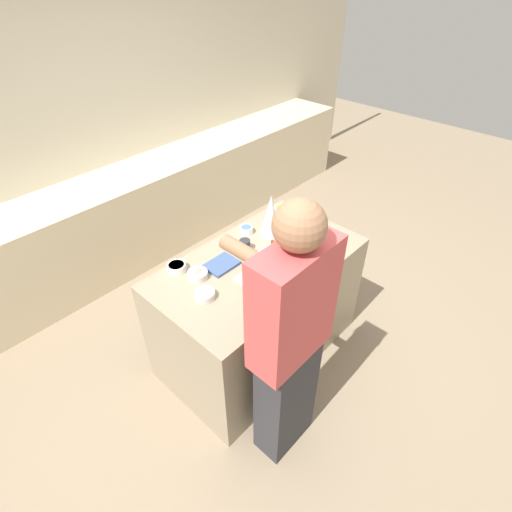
{
  "coord_description": "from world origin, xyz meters",
  "views": [
    {
      "loc": [
        -1.53,
        -1.39,
        2.54
      ],
      "look_at": [
        -0.03,
        0.0,
        0.94
      ],
      "focal_mm": 28.0,
      "sensor_mm": 36.0,
      "label": 1
    }
  ],
  "objects_px": {
    "candy_bowl_front_corner": "(282,209)",
    "candy_bowl_far_right": "(295,234)",
    "baking_tray": "(269,274)",
    "person": "(289,344)",
    "candy_bowl_far_left": "(205,295)",
    "mug": "(245,245)",
    "candy_bowl_center_rear": "(198,274)",
    "candy_bowl_behind_tray": "(246,230)",
    "cookbook": "(222,265)",
    "gingerbread_house": "(269,263)",
    "decorative_tree": "(271,215)",
    "candy_bowl_beside_tree": "(177,267)"
  },
  "relations": [
    {
      "from": "candy_bowl_front_corner",
      "to": "candy_bowl_far_right",
      "type": "relative_size",
      "value": 0.95
    },
    {
      "from": "baking_tray",
      "to": "person",
      "type": "distance_m",
      "value": 0.59
    },
    {
      "from": "candy_bowl_far_left",
      "to": "baking_tray",
      "type": "bearing_deg",
      "value": -18.44
    },
    {
      "from": "baking_tray",
      "to": "person",
      "type": "relative_size",
      "value": 0.22
    },
    {
      "from": "candy_bowl_far_right",
      "to": "mug",
      "type": "bearing_deg",
      "value": 157.62
    },
    {
      "from": "person",
      "to": "candy_bowl_far_left",
      "type": "bearing_deg",
      "value": 95.16
    },
    {
      "from": "baking_tray",
      "to": "person",
      "type": "height_order",
      "value": "person"
    },
    {
      "from": "candy_bowl_center_rear",
      "to": "mug",
      "type": "distance_m",
      "value": 0.41
    },
    {
      "from": "candy_bowl_center_rear",
      "to": "candy_bowl_behind_tray",
      "type": "xyz_separation_m",
      "value": [
        0.57,
        0.12,
        0.0
      ]
    },
    {
      "from": "candy_bowl_far_right",
      "to": "cookbook",
      "type": "bearing_deg",
      "value": 166.52
    },
    {
      "from": "gingerbread_house",
      "to": "candy_bowl_behind_tray",
      "type": "distance_m",
      "value": 0.5
    },
    {
      "from": "baking_tray",
      "to": "mug",
      "type": "bearing_deg",
      "value": 74.18
    },
    {
      "from": "decorative_tree",
      "to": "candy_bowl_center_rear",
      "type": "relative_size",
      "value": 2.52
    },
    {
      "from": "baking_tray",
      "to": "candy_bowl_behind_tray",
      "type": "relative_size",
      "value": 4.09
    },
    {
      "from": "candy_bowl_far_right",
      "to": "decorative_tree",
      "type": "bearing_deg",
      "value": 123.98
    },
    {
      "from": "baking_tray",
      "to": "gingerbread_house",
      "type": "xyz_separation_m",
      "value": [
        0.0,
        0.0,
        0.09
      ]
    },
    {
      "from": "decorative_tree",
      "to": "person",
      "type": "height_order",
      "value": "person"
    },
    {
      "from": "gingerbread_house",
      "to": "cookbook",
      "type": "distance_m",
      "value": 0.33
    },
    {
      "from": "baking_tray",
      "to": "cookbook",
      "type": "bearing_deg",
      "value": 116.51
    },
    {
      "from": "decorative_tree",
      "to": "candy_bowl_behind_tray",
      "type": "distance_m",
      "value": 0.22
    },
    {
      "from": "candy_bowl_beside_tree",
      "to": "candy_bowl_behind_tray",
      "type": "bearing_deg",
      "value": -3.22
    },
    {
      "from": "baking_tray",
      "to": "candy_bowl_front_corner",
      "type": "relative_size",
      "value": 2.97
    },
    {
      "from": "candy_bowl_far_left",
      "to": "person",
      "type": "relative_size",
      "value": 0.07
    },
    {
      "from": "candy_bowl_center_rear",
      "to": "candy_bowl_behind_tray",
      "type": "distance_m",
      "value": 0.58
    },
    {
      "from": "cookbook",
      "to": "candy_bowl_beside_tree",
      "type": "bearing_deg",
      "value": 141.72
    },
    {
      "from": "person",
      "to": "gingerbread_house",
      "type": "bearing_deg",
      "value": 51.6
    },
    {
      "from": "candy_bowl_behind_tray",
      "to": "candy_bowl_front_corner",
      "type": "bearing_deg",
      "value": -0.24
    },
    {
      "from": "candy_bowl_behind_tray",
      "to": "cookbook",
      "type": "relative_size",
      "value": 0.46
    },
    {
      "from": "candy_bowl_center_rear",
      "to": "candy_bowl_far_right",
      "type": "distance_m",
      "value": 0.79
    },
    {
      "from": "baking_tray",
      "to": "mug",
      "type": "distance_m",
      "value": 0.31
    },
    {
      "from": "baking_tray",
      "to": "candy_bowl_far_right",
      "type": "distance_m",
      "value": 0.47
    },
    {
      "from": "candy_bowl_center_rear",
      "to": "person",
      "type": "height_order",
      "value": "person"
    },
    {
      "from": "candy_bowl_center_rear",
      "to": "gingerbread_house",
      "type": "bearing_deg",
      "value": -43.77
    },
    {
      "from": "gingerbread_house",
      "to": "decorative_tree",
      "type": "relative_size",
      "value": 0.69
    },
    {
      "from": "candy_bowl_center_rear",
      "to": "person",
      "type": "xyz_separation_m",
      "value": [
        -0.04,
        -0.77,
        0.0
      ]
    },
    {
      "from": "cookbook",
      "to": "gingerbread_house",
      "type": "bearing_deg",
      "value": -63.41
    },
    {
      "from": "candy_bowl_center_rear",
      "to": "candy_bowl_front_corner",
      "type": "height_order",
      "value": "candy_bowl_center_rear"
    },
    {
      "from": "decorative_tree",
      "to": "candy_bowl_front_corner",
      "type": "height_order",
      "value": "decorative_tree"
    },
    {
      "from": "candy_bowl_far_right",
      "to": "cookbook",
      "type": "xyz_separation_m",
      "value": [
        -0.6,
        0.14,
        -0.01
      ]
    },
    {
      "from": "baking_tray",
      "to": "candy_bowl_beside_tree",
      "type": "xyz_separation_m",
      "value": [
        -0.37,
        0.47,
        0.02
      ]
    },
    {
      "from": "candy_bowl_center_rear",
      "to": "candy_bowl_far_left",
      "type": "xyz_separation_m",
      "value": [
        -0.09,
        -0.17,
        0.0
      ]
    },
    {
      "from": "baking_tray",
      "to": "gingerbread_house",
      "type": "distance_m",
      "value": 0.09
    },
    {
      "from": "candy_bowl_center_rear",
      "to": "candy_bowl_beside_tree",
      "type": "relative_size",
      "value": 1.02
    },
    {
      "from": "candy_bowl_beside_tree",
      "to": "cookbook",
      "type": "distance_m",
      "value": 0.29
    },
    {
      "from": "baking_tray",
      "to": "person",
      "type": "bearing_deg",
      "value": -128.38
    },
    {
      "from": "cookbook",
      "to": "candy_bowl_center_rear",
      "type": "bearing_deg",
      "value": 172.46
    },
    {
      "from": "gingerbread_house",
      "to": "candy_bowl_far_right",
      "type": "height_order",
      "value": "gingerbread_house"
    },
    {
      "from": "decorative_tree",
      "to": "candy_bowl_beside_tree",
      "type": "height_order",
      "value": "decorative_tree"
    },
    {
      "from": "gingerbread_house",
      "to": "candy_bowl_behind_tray",
      "type": "height_order",
      "value": "gingerbread_house"
    },
    {
      "from": "candy_bowl_center_rear",
      "to": "candy_bowl_far_left",
      "type": "distance_m",
      "value": 0.2
    }
  ]
}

